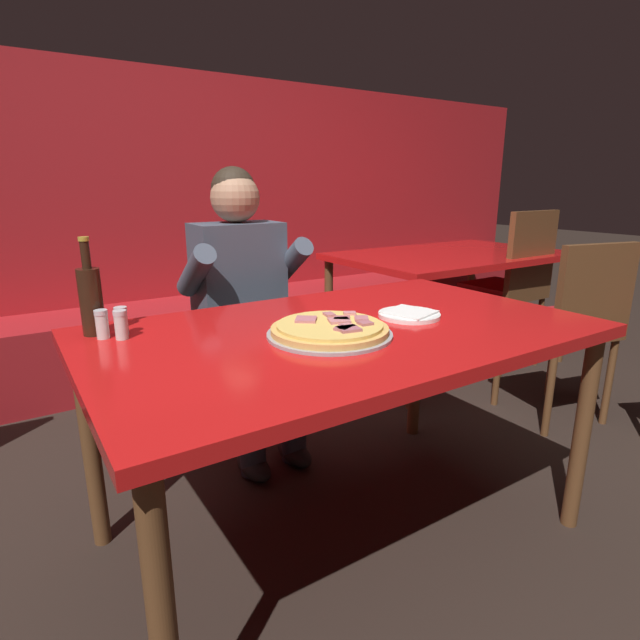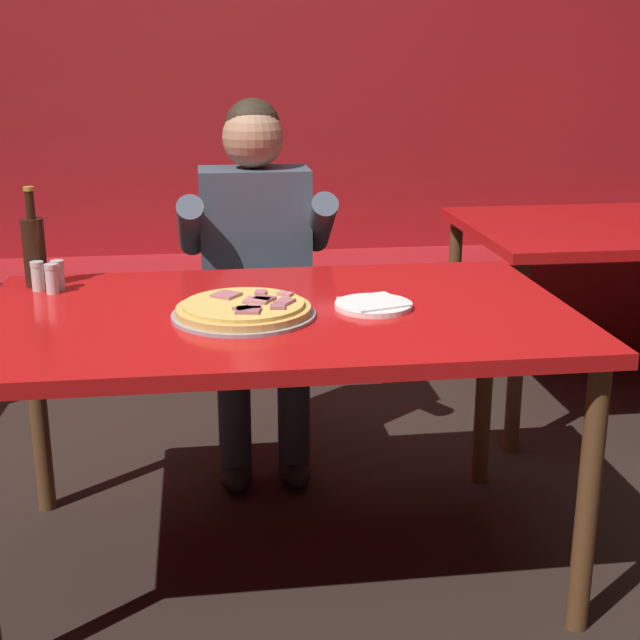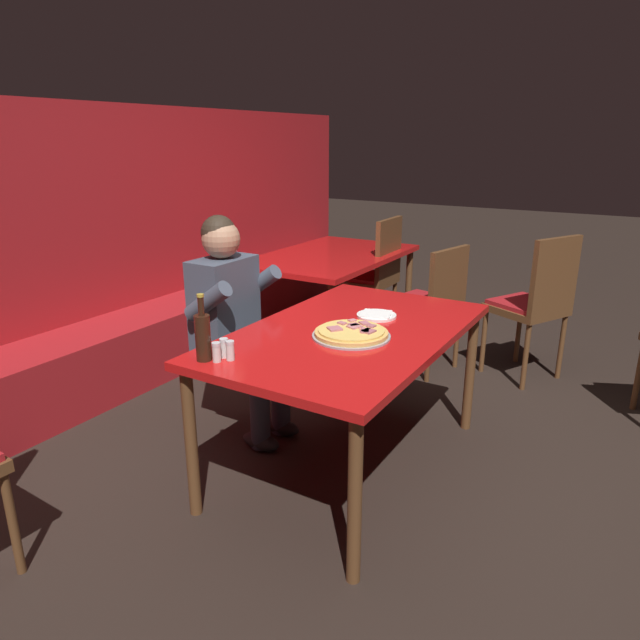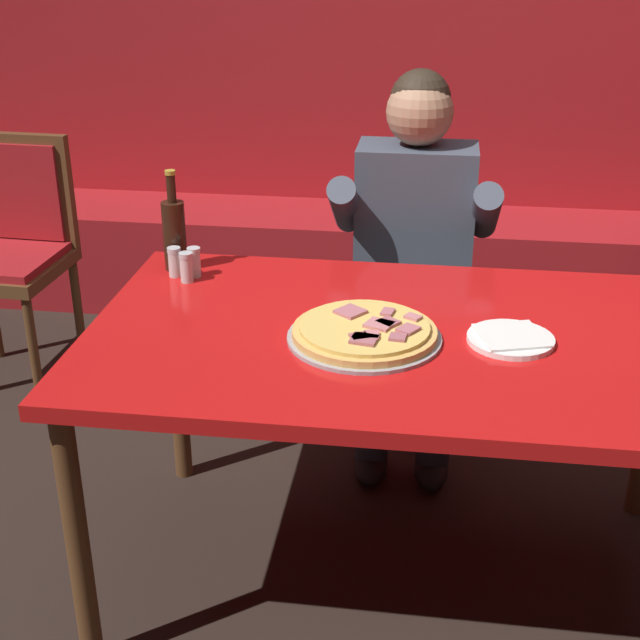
{
  "view_description": "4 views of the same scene",
  "coord_description": "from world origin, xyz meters",
  "px_view_note": "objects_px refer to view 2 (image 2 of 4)",
  "views": [
    {
      "loc": [
        -0.89,
        -1.23,
        1.2
      ],
      "look_at": [
        -0.01,
        0.13,
        0.76
      ],
      "focal_mm": 28.0,
      "sensor_mm": 36.0,
      "label": 1
    },
    {
      "loc": [
        -0.2,
        -2.28,
        1.43
      ],
      "look_at": [
        0.12,
        0.03,
        0.72
      ],
      "focal_mm": 50.0,
      "sensor_mm": 36.0,
      "label": 2
    },
    {
      "loc": [
        -2.37,
        -1.25,
        1.67
      ],
      "look_at": [
        -0.18,
        0.06,
        0.85
      ],
      "focal_mm": 32.0,
      "sensor_mm": 36.0,
      "label": 3
    },
    {
      "loc": [
        0.07,
        -2.0,
        1.7
      ],
      "look_at": [
        -0.22,
        0.08,
        0.75
      ],
      "focal_mm": 50.0,
      "sensor_mm": 36.0,
      "label": 4
    }
  ],
  "objects_px": {
    "shaker_black_pepper": "(58,276)",
    "shaker_parmesan": "(52,280)",
    "beer_bottle": "(34,249)",
    "pizza": "(244,310)",
    "diner_seated_blue_shirt": "(257,269)",
    "plate_white_paper": "(374,305)",
    "shaker_oregano": "(38,278)",
    "main_dining_table": "(278,334)"
  },
  "relations": [
    {
      "from": "main_dining_table",
      "to": "beer_bottle",
      "type": "xyz_separation_m",
      "value": [
        -0.68,
        0.34,
        0.18
      ]
    },
    {
      "from": "shaker_black_pepper",
      "to": "shaker_parmesan",
      "type": "distance_m",
      "value": 0.04
    },
    {
      "from": "main_dining_table",
      "to": "plate_white_paper",
      "type": "height_order",
      "value": "plate_white_paper"
    },
    {
      "from": "plate_white_paper",
      "to": "shaker_black_pepper",
      "type": "relative_size",
      "value": 2.44
    },
    {
      "from": "plate_white_paper",
      "to": "beer_bottle",
      "type": "xyz_separation_m",
      "value": [
        -0.94,
        0.36,
        0.1
      ]
    },
    {
      "from": "shaker_parmesan",
      "to": "main_dining_table",
      "type": "bearing_deg",
      "value": -21.81
    },
    {
      "from": "pizza",
      "to": "shaker_black_pepper",
      "type": "height_order",
      "value": "shaker_black_pepper"
    },
    {
      "from": "plate_white_paper",
      "to": "diner_seated_blue_shirt",
      "type": "distance_m",
      "value": 0.78
    },
    {
      "from": "plate_white_paper",
      "to": "shaker_black_pepper",
      "type": "height_order",
      "value": "shaker_black_pepper"
    },
    {
      "from": "diner_seated_blue_shirt",
      "to": "shaker_parmesan",
      "type": "bearing_deg",
      "value": -142.87
    },
    {
      "from": "plate_white_paper",
      "to": "beer_bottle",
      "type": "distance_m",
      "value": 1.01
    },
    {
      "from": "shaker_oregano",
      "to": "shaker_parmesan",
      "type": "relative_size",
      "value": 1.0
    },
    {
      "from": "beer_bottle",
      "to": "shaker_black_pepper",
      "type": "relative_size",
      "value": 3.4
    },
    {
      "from": "main_dining_table",
      "to": "beer_bottle",
      "type": "relative_size",
      "value": 5.39
    },
    {
      "from": "shaker_black_pepper",
      "to": "diner_seated_blue_shirt",
      "type": "bearing_deg",
      "value": 34.99
    },
    {
      "from": "shaker_parmesan",
      "to": "shaker_oregano",
      "type": "bearing_deg",
      "value": 140.84
    },
    {
      "from": "plate_white_paper",
      "to": "diner_seated_blue_shirt",
      "type": "xyz_separation_m",
      "value": [
        -0.26,
        0.73,
        -0.07
      ]
    },
    {
      "from": "shaker_oregano",
      "to": "diner_seated_blue_shirt",
      "type": "relative_size",
      "value": 0.07
    },
    {
      "from": "pizza",
      "to": "plate_white_paper",
      "type": "distance_m",
      "value": 0.35
    },
    {
      "from": "plate_white_paper",
      "to": "shaker_parmesan",
      "type": "bearing_deg",
      "value": 162.93
    },
    {
      "from": "shaker_oregano",
      "to": "plate_white_paper",
      "type": "bearing_deg",
      "value": -18.35
    },
    {
      "from": "shaker_black_pepper",
      "to": "shaker_oregano",
      "type": "bearing_deg",
      "value": -173.67
    },
    {
      "from": "shaker_black_pepper",
      "to": "plate_white_paper",
      "type": "bearing_deg",
      "value": -19.79
    },
    {
      "from": "main_dining_table",
      "to": "shaker_oregano",
      "type": "height_order",
      "value": "shaker_oregano"
    },
    {
      "from": "shaker_black_pepper",
      "to": "shaker_parmesan",
      "type": "relative_size",
      "value": 1.0
    },
    {
      "from": "shaker_oregano",
      "to": "shaker_black_pepper",
      "type": "bearing_deg",
      "value": 6.33
    },
    {
      "from": "pizza",
      "to": "diner_seated_blue_shirt",
      "type": "xyz_separation_m",
      "value": [
        0.08,
        0.77,
        -0.08
      ]
    },
    {
      "from": "pizza",
      "to": "shaker_black_pepper",
      "type": "distance_m",
      "value": 0.62
    },
    {
      "from": "beer_bottle",
      "to": "pizza",
      "type": "bearing_deg",
      "value": -34.28
    },
    {
      "from": "beer_bottle",
      "to": "shaker_black_pepper",
      "type": "xyz_separation_m",
      "value": [
        0.07,
        -0.05,
        -0.07
      ]
    },
    {
      "from": "main_dining_table",
      "to": "pizza",
      "type": "relative_size",
      "value": 4.19
    },
    {
      "from": "pizza",
      "to": "shaker_parmesan",
      "type": "xyz_separation_m",
      "value": [
        -0.53,
        0.3,
        0.02
      ]
    },
    {
      "from": "pizza",
      "to": "diner_seated_blue_shirt",
      "type": "distance_m",
      "value": 0.78
    },
    {
      "from": "beer_bottle",
      "to": "shaker_parmesan",
      "type": "bearing_deg",
      "value": -58.59
    },
    {
      "from": "pizza",
      "to": "beer_bottle",
      "type": "relative_size",
      "value": 1.29
    },
    {
      "from": "main_dining_table",
      "to": "beer_bottle",
      "type": "distance_m",
      "value": 0.78
    },
    {
      "from": "main_dining_table",
      "to": "shaker_oregano",
      "type": "relative_size",
      "value": 18.29
    },
    {
      "from": "pizza",
      "to": "shaker_oregano",
      "type": "height_order",
      "value": "shaker_oregano"
    },
    {
      "from": "plate_white_paper",
      "to": "beer_bottle",
      "type": "bearing_deg",
      "value": 158.71
    },
    {
      "from": "shaker_oregano",
      "to": "shaker_black_pepper",
      "type": "height_order",
      "value": "same"
    },
    {
      "from": "plate_white_paper",
      "to": "diner_seated_blue_shirt",
      "type": "bearing_deg",
      "value": 109.85
    },
    {
      "from": "shaker_parmesan",
      "to": "plate_white_paper",
      "type": "bearing_deg",
      "value": -17.07
    }
  ]
}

